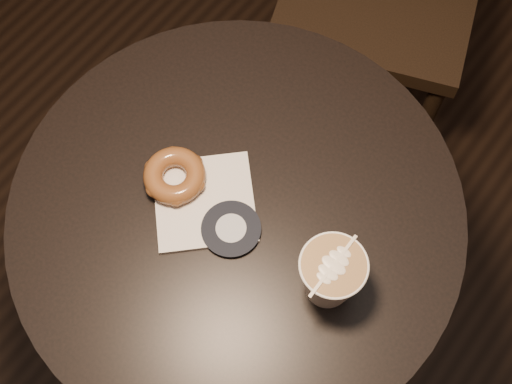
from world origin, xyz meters
TOP-DOWN VIEW (x-y plane):
  - cafe_table at (0.00, 0.00)m, footprint 0.70×0.70m
  - pastry_bag at (-0.05, -0.02)m, footprint 0.21×0.21m
  - doughnut at (-0.10, -0.02)m, footprint 0.10×0.10m
  - latte_cup at (0.18, -0.01)m, footprint 0.09×0.09m

SIDE VIEW (x-z plane):
  - cafe_table at x=0.00m, z-range 0.18..0.93m
  - pastry_bag at x=-0.05m, z-range 0.75..0.76m
  - doughnut at x=-0.10m, z-range 0.76..0.79m
  - latte_cup at x=0.18m, z-range 0.75..0.85m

